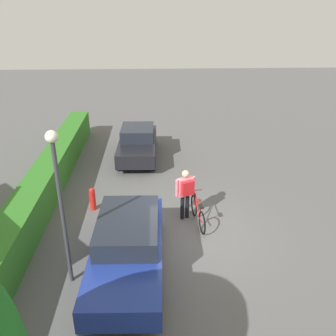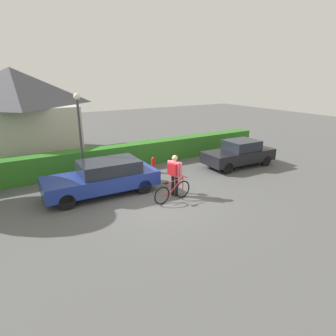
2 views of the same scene
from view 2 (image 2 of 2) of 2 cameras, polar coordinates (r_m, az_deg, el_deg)
ground_plane at (r=11.54m, az=-2.29°, el=-6.50°), size 60.00×60.00×0.00m
hedge_row at (r=15.63m, az=-11.16°, el=2.00°), size 19.20×0.90×1.18m
house_distant at (r=19.19m, az=-27.48°, el=9.45°), size 6.31×5.79×5.14m
parked_car_near at (r=12.28m, az=-12.44°, el=-1.73°), size 4.61×1.89×1.40m
parked_car_far at (r=16.19m, az=13.67°, el=2.78°), size 3.98×1.71×1.40m
bicycle at (r=11.44m, az=0.91°, el=-4.58°), size 1.76×0.50×0.93m
person_rider at (r=11.67m, az=1.23°, el=-0.70°), size 0.49×0.64×1.72m
street_lamp at (r=13.05m, az=-16.80°, el=7.63°), size 0.28×0.28×4.02m
fire_hydrant at (r=14.74m, az=-2.87°, el=0.64°), size 0.20×0.20×0.81m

